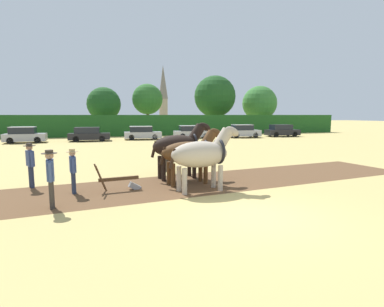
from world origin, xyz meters
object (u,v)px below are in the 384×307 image
object	(u,v)px
tree_center_left	(147,99)
draft_horse_trail_left	(179,146)
farmer_beside_team	(168,154)
parked_car_far_right	(243,131)
parked_car_center_right	(142,133)
parked_car_end_right	(282,131)
farmer_onlooker_right	(30,162)
parked_car_center	(89,134)
tree_left	(104,104)
plow	(123,182)
parked_car_right	(192,132)
farmer_at_plow	(73,168)
parked_car_center_left	(24,135)
tree_center	(215,97)
draft_horse_lead_left	(203,154)
tree_center_right	(260,103)
church_spire	(163,94)
draft_horse_lead_right	(190,152)
farmer_onlooker_left	(50,174)

from	to	relation	value
tree_center_left	draft_horse_trail_left	size ratio (longest dim) A/B	2.62
farmer_beside_team	parked_car_far_right	size ratio (longest dim) A/B	0.39
parked_car_center_right	parked_car_end_right	size ratio (longest dim) A/B	0.97
farmer_onlooker_right	parked_car_center	world-z (taller)	farmer_onlooker_right
tree_left	plow	bearing A→B (deg)	-89.80
farmer_onlooker_right	parked_car_right	size ratio (longest dim) A/B	0.37
plow	farmer_at_plow	distance (m)	1.79
parked_car_center	tree_center_left	bearing A→B (deg)	60.12
parked_car_center	farmer_beside_team	bearing A→B (deg)	-74.85
parked_car_right	parked_car_far_right	size ratio (longest dim) A/B	1.12
parked_car_center_left	tree_center	bearing A→B (deg)	24.76
farmer_at_plow	draft_horse_lead_left	bearing A→B (deg)	-20.61
tree_left	parked_car_center_left	world-z (taller)	tree_left
tree_center_right	church_spire	distance (m)	29.24
tree_center_right	parked_car_center	size ratio (longest dim) A/B	1.82
draft_horse_lead_left	draft_horse_lead_right	size ratio (longest dim) A/B	1.02
parked_car_center_right	parked_car_right	size ratio (longest dim) A/B	0.93
parked_car_center_right	parked_car_far_right	size ratio (longest dim) A/B	1.04
parked_car_right	parked_car_far_right	world-z (taller)	parked_car_far_right
tree_left	draft_horse_lead_right	bearing A→B (deg)	-85.39
farmer_onlooker_left	parked_car_center_right	size ratio (longest dim) A/B	0.41
tree_center	draft_horse_trail_left	size ratio (longest dim) A/B	3.19
tree_center	parked_car_center_right	size ratio (longest dim) A/B	2.15
tree_center_left	parked_car_right	xyz separation A→B (m)	(3.47, -12.10, -4.40)
draft_horse_lead_right	tree_center_left	bearing A→B (deg)	77.69
parked_car_center	parked_car_far_right	distance (m)	17.99
tree_left	tree_center_left	distance (m)	6.50
tree_left	tree_center_left	world-z (taller)	tree_center_left
parked_car_end_right	parked_car_far_right	bearing A→B (deg)	-174.55
parked_car_end_right	parked_car_center	bearing A→B (deg)	-176.68
farmer_onlooker_right	tree_center_right	bearing A→B (deg)	25.47
farmer_onlooker_left	farmer_at_plow	bearing A→B (deg)	66.48
draft_horse_trail_left	draft_horse_lead_left	bearing A→B (deg)	-90.00
draft_horse_lead_left	parked_car_center	size ratio (longest dim) A/B	0.67
tree_center_right	farmer_beside_team	bearing A→B (deg)	-125.49
draft_horse_lead_right	parked_car_center	xyz separation A→B (m)	(-4.60, 22.25, -0.59)
farmer_at_plow	farmer_onlooker_left	bearing A→B (deg)	-114.77
plow	parked_car_right	distance (m)	25.26
church_spire	farmer_onlooker_left	distance (m)	66.74
tree_left	parked_car_center_left	bearing A→B (deg)	-121.98
farmer_at_plow	farmer_onlooker_left	size ratio (longest dim) A/B	0.91
tree_center_left	tree_center	distance (m)	11.00
tree_center_left	parked_car_center_right	bearing A→B (deg)	-101.61
tree_left	draft_horse_lead_right	xyz separation A→B (m)	(2.80, -34.74, -3.05)
draft_horse_trail_left	parked_car_far_right	size ratio (longest dim) A/B	0.70
tree_center_left	farmer_at_plow	bearing A→B (deg)	-102.78
tree_center	tree_center_left	bearing A→B (deg)	178.92
farmer_onlooker_left	parked_car_end_right	bearing A→B (deg)	38.02
farmer_onlooker_left	parked_car_center_right	distance (m)	25.32
draft_horse_lead_right	tree_center_right	bearing A→B (deg)	50.51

